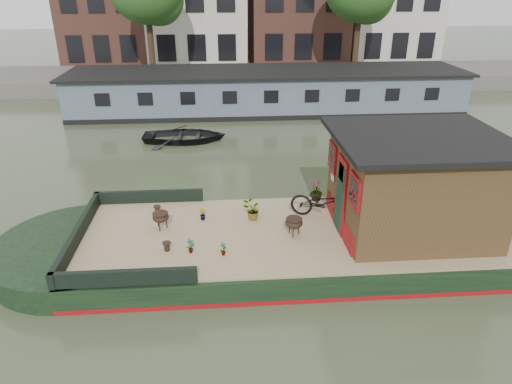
{
  "coord_description": "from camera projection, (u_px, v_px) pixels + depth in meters",
  "views": [
    {
      "loc": [
        -2.38,
        -9.78,
        6.35
      ],
      "look_at": [
        -1.6,
        0.5,
        1.53
      ],
      "focal_mm": 32.0,
      "sensor_mm": 36.0,
      "label": 1
    }
  ],
  "objects": [
    {
      "name": "far_houseboat",
      "position": [
        267.0,
        92.0,
        23.92
      ],
      "size": [
        20.4,
        4.4,
        2.11
      ],
      "color": "slate",
      "rests_on": "ground"
    },
    {
      "name": "potted_plant_d",
      "position": [
        317.0,
        191.0,
        12.83
      ],
      "size": [
        0.33,
        0.33,
        0.58
      ],
      "primitive_type": "imported",
      "rotation": [
        0.0,
        0.0,
        4.69
      ],
      "color": "brown",
      "rests_on": "houseboat_deck"
    },
    {
      "name": "houseboat_hull",
      "position": [
        268.0,
        245.0,
        11.48
      ],
      "size": [
        14.01,
        4.02,
        0.6
      ],
      "color": "black",
      "rests_on": "ground"
    },
    {
      "name": "ground",
      "position": [
        320.0,
        252.0,
        11.68
      ],
      "size": [
        120.0,
        120.0,
        0.0
      ],
      "primitive_type": "plane",
      "color": "#333E27",
      "rests_on": "ground"
    },
    {
      "name": "potted_plant_c",
      "position": [
        252.0,
        211.0,
        11.81
      ],
      "size": [
        0.53,
        0.49,
        0.51
      ],
      "primitive_type": "imported",
      "rotation": [
        0.0,
        0.0,
        3.34
      ],
      "color": "brown",
      "rests_on": "houseboat_deck"
    },
    {
      "name": "bollard_stbd",
      "position": [
        167.0,
        246.0,
        10.5
      ],
      "size": [
        0.19,
        0.19,
        0.22
      ],
      "primitive_type": "cylinder",
      "color": "black",
      "rests_on": "houseboat_deck"
    },
    {
      "name": "potted_plant_e",
      "position": [
        223.0,
        249.0,
        10.3
      ],
      "size": [
        0.19,
        0.21,
        0.32
      ],
      "primitive_type": "imported",
      "rotation": [
        0.0,
        0.0,
        1.0
      ],
      "color": "#9E3A2E",
      "rests_on": "houseboat_deck"
    },
    {
      "name": "quay",
      "position": [
        257.0,
        78.0,
        30.01
      ],
      "size": [
        60.0,
        6.0,
        0.9
      ],
      "primitive_type": "cube",
      "color": "#47443F",
      "rests_on": "ground"
    },
    {
      "name": "cabin",
      "position": [
        413.0,
        183.0,
        11.04
      ],
      "size": [
        4.0,
        3.5,
        2.42
      ],
      "color": "#2F1F12",
      "rests_on": "houseboat_deck"
    },
    {
      "name": "brazier_rear",
      "position": [
        161.0,
        221.0,
        11.38
      ],
      "size": [
        0.48,
        0.48,
        0.45
      ],
      "primitive_type": null,
      "rotation": [
        0.0,
        0.0,
        0.16
      ],
      "color": "black",
      "rests_on": "houseboat_deck"
    },
    {
      "name": "dinghy",
      "position": [
        185.0,
        133.0,
        19.55
      ],
      "size": [
        3.62,
        2.65,
        0.73
      ],
      "primitive_type": "imported",
      "rotation": [
        0.0,
        0.0,
        1.53
      ],
      "color": "black",
      "rests_on": "ground"
    },
    {
      "name": "potted_plant_b",
      "position": [
        202.0,
        214.0,
        11.84
      ],
      "size": [
        0.22,
        0.22,
        0.31
      ],
      "primitive_type": "imported",
      "rotation": [
        0.0,
        0.0,
        2.34
      ],
      "color": "maroon",
      "rests_on": "houseboat_deck"
    },
    {
      "name": "bollard_port",
      "position": [
        157.0,
        210.0,
        12.17
      ],
      "size": [
        0.19,
        0.19,
        0.22
      ],
      "primitive_type": "cylinder",
      "color": "black",
      "rests_on": "houseboat_deck"
    },
    {
      "name": "bow_bulwark",
      "position": [
        114.0,
        232.0,
        10.99
      ],
      "size": [
        3.0,
        4.0,
        0.35
      ],
      "color": "black",
      "rests_on": "houseboat_deck"
    },
    {
      "name": "potted_plant_a",
      "position": [
        190.0,
        246.0,
        10.4
      ],
      "size": [
        0.22,
        0.21,
        0.35
      ],
      "primitive_type": "imported",
      "rotation": [
        0.0,
        0.0,
        0.58
      ],
      "color": "brown",
      "rests_on": "houseboat_deck"
    },
    {
      "name": "houseboat_deck",
      "position": [
        321.0,
        231.0,
        11.42
      ],
      "size": [
        11.8,
        3.8,
        0.05
      ],
      "primitive_type": "cube",
      "color": "#A08663",
      "rests_on": "houseboat_hull"
    },
    {
      "name": "bicycle",
      "position": [
        323.0,
        202.0,
        11.79
      ],
      "size": [
        1.82,
        1.26,
        0.91
      ],
      "primitive_type": "imported",
      "rotation": [
        0.0,
        0.0,
        1.15
      ],
      "color": "black",
      "rests_on": "houseboat_deck"
    },
    {
      "name": "brazier_front",
      "position": [
        294.0,
        227.0,
        11.1
      ],
      "size": [
        0.52,
        0.52,
        0.46
      ],
      "primitive_type": null,
      "rotation": [
        0.0,
        0.0,
        -0.28
      ],
      "color": "black",
      "rests_on": "houseboat_deck"
    }
  ]
}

